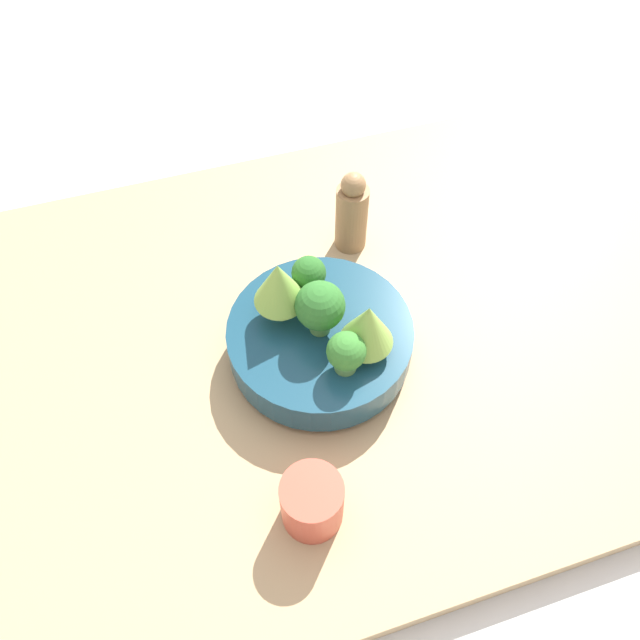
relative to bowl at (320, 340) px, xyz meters
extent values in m
plane|color=silver|center=(0.04, 0.04, -0.08)|extent=(6.00, 6.00, 0.00)
cube|color=tan|center=(0.04, 0.04, -0.06)|extent=(1.18, 0.81, 0.04)
cylinder|color=navy|center=(0.00, 0.00, -0.03)|extent=(0.12, 0.12, 0.01)
cylinder|color=navy|center=(0.00, 0.00, 0.00)|extent=(0.26, 0.26, 0.05)
cylinder|color=#609347|center=(0.01, -0.07, 0.04)|extent=(0.03, 0.03, 0.02)
sphere|color=#387A2D|center=(0.01, -0.07, 0.07)|extent=(0.05, 0.05, 0.05)
cylinder|color=#609347|center=(0.05, -0.05, 0.04)|extent=(0.03, 0.03, 0.02)
cone|color=#84AD47|center=(0.05, -0.05, 0.08)|extent=(0.07, 0.07, 0.07)
cylinder|color=#7AB256|center=(-0.04, 0.03, 0.05)|extent=(0.02, 0.02, 0.04)
cone|color=#84AD47|center=(-0.04, 0.03, 0.10)|extent=(0.07, 0.07, 0.07)
cylinder|color=#609347|center=(0.00, 0.00, 0.04)|extent=(0.03, 0.03, 0.03)
sphere|color=#2D6B28|center=(0.00, 0.00, 0.08)|extent=(0.07, 0.07, 0.07)
cylinder|color=#7AB256|center=(0.00, 0.06, 0.04)|extent=(0.02, 0.02, 0.03)
sphere|color=#286023|center=(0.00, 0.06, 0.08)|extent=(0.05, 0.05, 0.05)
cylinder|color=#C64C38|center=(-0.08, -0.22, 0.00)|extent=(0.08, 0.08, 0.08)
cylinder|color=#997047|center=(0.11, 0.19, 0.02)|extent=(0.05, 0.05, 0.12)
sphere|color=#997047|center=(0.11, 0.19, 0.09)|extent=(0.04, 0.04, 0.04)
camera|label=1|loc=(-0.14, -0.46, 0.73)|focal=35.00mm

